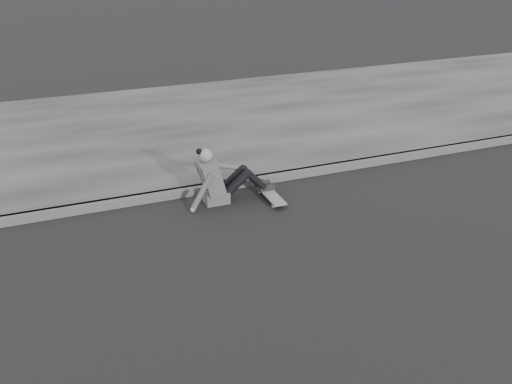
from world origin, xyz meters
The scene contains 5 objects.
ground centered at (0.00, 0.00, 0.00)m, with size 80.00×80.00×0.00m, color black.
curb centered at (0.00, 2.58, 0.06)m, with size 24.00×0.16×0.12m, color #4E4E4E.
sidewalk centered at (0.00, 5.60, 0.06)m, with size 24.00×6.00×0.12m, color #3C3C3C.
skateboard centered at (-1.41, 1.96, 0.07)m, with size 0.20×0.78×0.09m.
seated_woman centered at (-2.14, 2.20, 0.36)m, with size 1.38×0.46×0.88m.
Camera 1 is at (-4.47, -5.20, 3.82)m, focal length 40.00 mm.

